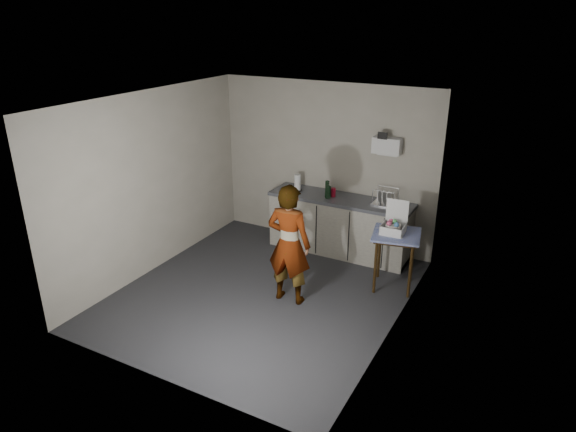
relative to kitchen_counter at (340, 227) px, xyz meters
The scene contains 15 objects.
ground 1.80m from the kitchen_counter, 103.24° to the right, with size 4.00×4.00×0.00m, color #26262B.
wall_back 1.00m from the kitchen_counter, 144.05° to the left, with size 3.60×0.02×2.60m, color #B1AB9A.
wall_right 2.36m from the kitchen_counter, 50.73° to the right, with size 0.02×4.00×2.60m, color #B1AB9A.
wall_left 2.91m from the kitchen_counter, 142.18° to the right, with size 0.02×4.00×2.60m, color #B1AB9A.
ceiling 2.78m from the kitchen_counter, 103.24° to the right, with size 3.60×4.00×0.01m, color silver.
kitchen_counter is the anchor object (origin of this frame).
wall_shelf 1.47m from the kitchen_counter, 20.15° to the left, with size 0.42×0.18×0.37m.
side_table 1.33m from the kitchen_counter, 31.96° to the right, with size 0.74×0.74×0.81m.
standing_man 1.70m from the kitchen_counter, 90.52° to the right, with size 0.59×0.39×1.61m, color #B2A593.
soap_bottle 0.65m from the kitchen_counter, 148.08° to the right, with size 0.10×0.10×0.26m, color black.
soda_can 0.57m from the kitchen_counter, behind, with size 0.07×0.07×0.14m, color red.
dark_bottle 0.64m from the kitchen_counter, behind, with size 0.07×0.07×0.22m, color black.
paper_towel 0.96m from the kitchen_counter, behind, with size 0.15×0.15×0.26m.
dish_rack 0.87m from the kitchen_counter, ahead, with size 0.36×0.27×0.25m.
bakery_box 1.33m from the kitchen_counter, 32.72° to the right, with size 0.32×0.33×0.43m.
Camera 1 is at (3.18, -5.20, 3.59)m, focal length 32.00 mm.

